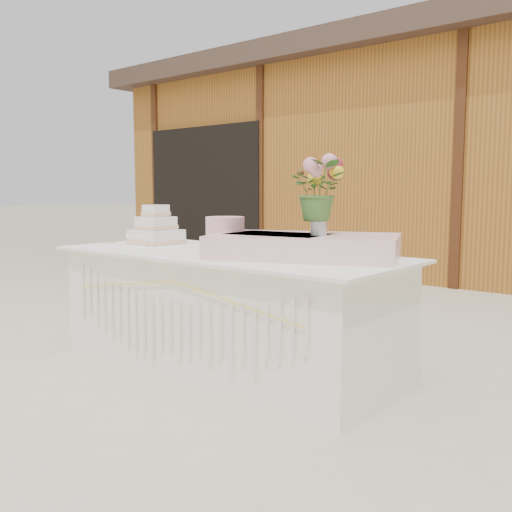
% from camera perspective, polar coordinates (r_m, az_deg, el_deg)
% --- Properties ---
extents(ground, '(80.00, 80.00, 0.00)m').
position_cam_1_polar(ground, '(3.85, -2.92, -11.10)').
color(ground, beige).
rests_on(ground, ground).
extents(barn, '(12.60, 4.60, 3.30)m').
position_cam_1_polar(barn, '(9.05, 24.07, 9.23)').
color(barn, '#995D20').
rests_on(barn, ground).
extents(cake_table, '(2.40, 1.00, 0.77)m').
position_cam_1_polar(cake_table, '(3.75, -3.00, -5.47)').
color(cake_table, white).
rests_on(cake_table, ground).
extents(wedding_cake, '(0.33, 0.33, 0.29)m').
position_cam_1_polar(wedding_cake, '(4.32, -9.95, 2.50)').
color(wedding_cake, white).
rests_on(wedding_cake, cake_table).
extents(pink_cake_stand, '(0.32, 0.32, 0.23)m').
position_cam_1_polar(pink_cake_stand, '(3.69, -3.11, 2.37)').
color(pink_cake_stand, white).
rests_on(pink_cake_stand, cake_table).
extents(satin_runner, '(1.25, 1.01, 0.14)m').
position_cam_1_polar(satin_runner, '(3.41, 4.87, 1.00)').
color(satin_runner, beige).
rests_on(satin_runner, cake_table).
extents(flower_vase, '(0.10, 0.10, 0.13)m').
position_cam_1_polar(flower_vase, '(3.36, 6.31, 3.20)').
color(flower_vase, silver).
rests_on(flower_vase, satin_runner).
extents(bouquet, '(0.40, 0.38, 0.35)m').
position_cam_1_polar(bouquet, '(3.35, 6.36, 7.36)').
color(bouquet, '#396327').
rests_on(bouquet, flower_vase).
extents(loose_flowers, '(0.21, 0.34, 0.02)m').
position_cam_1_polar(loose_flowers, '(4.50, -12.24, 1.45)').
color(loose_flowers, pink).
rests_on(loose_flowers, cake_table).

